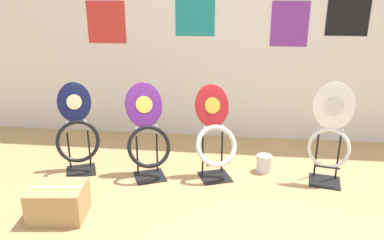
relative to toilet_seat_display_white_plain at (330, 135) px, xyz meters
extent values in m
cube|color=silver|center=(-0.99, 1.11, 0.83)|extent=(8.00, 0.06, 2.60)
cube|color=purple|center=(-0.30, 1.07, 0.89)|extent=(0.41, 0.01, 0.49)
cube|color=red|center=(-2.40, 1.07, 0.89)|extent=(0.46, 0.01, 0.48)
cube|color=teal|center=(-1.36, 1.07, 1.02)|extent=(0.45, 0.01, 0.55)
cube|color=black|center=(0.31, 1.07, 1.04)|extent=(0.45, 0.01, 0.54)
cube|color=black|center=(0.00, -0.01, -0.47)|extent=(0.33, 0.33, 0.01)
cylinder|color=black|center=(-0.08, 0.10, -0.24)|extent=(0.02, 0.02, 0.45)
cylinder|color=black|center=(0.11, 0.06, -0.24)|extent=(0.02, 0.02, 0.45)
cylinder|color=black|center=(-0.02, -0.08, -0.28)|extent=(0.22, 0.06, 0.02)
torus|color=silver|center=(-0.01, -0.03, -0.12)|extent=(0.39, 0.20, 0.37)
ellipsoid|color=white|center=(0.01, 0.03, 0.27)|extent=(0.36, 0.13, 0.44)
ellipsoid|color=silver|center=(0.00, 0.02, 0.27)|extent=(0.16, 0.05, 0.17)
sphere|color=silver|center=(-0.09, 0.03, 0.05)|extent=(0.02, 0.02, 0.02)
sphere|color=silver|center=(0.10, 0.00, 0.05)|extent=(0.02, 0.02, 0.02)
cube|color=black|center=(-2.38, -0.06, -0.47)|extent=(0.37, 0.37, 0.01)
cylinder|color=black|center=(-2.50, -0.01, -0.27)|extent=(0.02, 0.02, 0.38)
cylinder|color=black|center=(-2.32, 0.06, -0.27)|extent=(0.02, 0.02, 0.38)
cylinder|color=black|center=(-2.35, -0.13, -0.31)|extent=(0.21, 0.10, 0.02)
torus|color=black|center=(-2.37, -0.08, -0.14)|extent=(0.47, 0.36, 0.39)
ellipsoid|color=#141942|center=(-2.42, 0.05, 0.22)|extent=(0.35, 0.25, 0.38)
ellipsoid|color=beige|center=(-2.42, 0.03, 0.22)|extent=(0.15, 0.10, 0.14)
sphere|color=silver|center=(-2.48, -0.04, 0.03)|extent=(0.02, 0.02, 0.02)
sphere|color=silver|center=(-2.32, 0.03, 0.03)|extent=(0.02, 0.02, 0.02)
cube|color=black|center=(-1.04, -0.04, -0.47)|extent=(0.36, 0.36, 0.01)
cylinder|color=black|center=(-1.16, 0.01, -0.25)|extent=(0.02, 0.02, 0.42)
cylinder|color=black|center=(-0.98, 0.09, -0.25)|extent=(0.02, 0.02, 0.42)
cylinder|color=black|center=(-1.01, -0.11, -0.30)|extent=(0.21, 0.10, 0.02)
torus|color=silver|center=(-1.03, -0.06, -0.13)|extent=(0.46, 0.37, 0.37)
ellipsoid|color=#AD1E23|center=(-1.09, 0.08, 0.22)|extent=(0.37, 0.27, 0.39)
ellipsoid|color=yellow|center=(-1.08, 0.07, 0.22)|extent=(0.16, 0.11, 0.15)
sphere|color=silver|center=(-1.15, -0.01, 0.02)|extent=(0.02, 0.02, 0.02)
sphere|color=silver|center=(-0.98, 0.06, 0.02)|extent=(0.02, 0.02, 0.02)
cube|color=black|center=(-1.67, -0.10, -0.47)|extent=(0.37, 0.37, 0.01)
cylinder|color=black|center=(-1.79, -0.06, -0.27)|extent=(0.02, 0.02, 0.39)
cylinder|color=black|center=(-1.61, 0.02, -0.27)|extent=(0.02, 0.02, 0.39)
cylinder|color=black|center=(-1.63, -0.17, -0.31)|extent=(0.21, 0.11, 0.02)
torus|color=black|center=(-1.66, -0.12, -0.14)|extent=(0.47, 0.39, 0.37)
ellipsoid|color=#60237F|center=(-1.73, 0.04, 0.21)|extent=(0.40, 0.31, 0.41)
ellipsoid|color=#E5CC4C|center=(-1.73, 0.03, 0.22)|extent=(0.17, 0.13, 0.16)
sphere|color=silver|center=(-1.79, -0.07, 0.01)|extent=(0.02, 0.02, 0.02)
sphere|color=silver|center=(-1.61, 0.01, 0.01)|extent=(0.02, 0.02, 0.02)
cylinder|color=silver|center=(-0.56, 0.15, -0.39)|extent=(0.15, 0.15, 0.17)
torus|color=silver|center=(-0.56, 0.15, -0.31)|extent=(0.16, 0.16, 0.01)
cylinder|color=#B2B2B7|center=(-0.56, 0.15, -0.30)|extent=(0.13, 0.13, 0.00)
cube|color=tan|center=(-2.23, -0.84, -0.34)|extent=(0.46, 0.38, 0.26)
cube|color=#B7AD89|center=(-2.23, -0.84, -0.21)|extent=(0.41, 0.08, 0.00)
camera|label=1|loc=(-0.88, -3.29, 1.23)|focal=35.00mm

